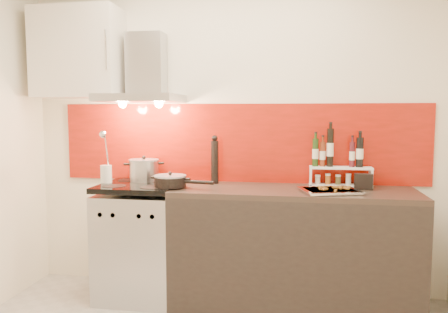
% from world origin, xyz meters
% --- Properties ---
extents(back_wall, '(3.40, 0.02, 2.60)m').
position_xyz_m(back_wall, '(0.00, 1.40, 1.30)').
color(back_wall, silver).
rests_on(back_wall, ground).
extents(backsplash, '(3.00, 0.02, 0.64)m').
position_xyz_m(backsplash, '(0.05, 1.39, 1.22)').
color(backsplash, maroon).
rests_on(backsplash, back_wall).
extents(range_stove, '(0.60, 0.60, 0.91)m').
position_xyz_m(range_stove, '(-0.70, 1.10, 0.44)').
color(range_stove, '#B7B7BA').
rests_on(range_stove, ground).
extents(counter, '(1.80, 0.60, 0.90)m').
position_xyz_m(counter, '(0.50, 1.10, 0.45)').
color(counter, black).
rests_on(counter, ground).
extents(range_hood, '(0.62, 0.50, 0.61)m').
position_xyz_m(range_hood, '(-0.70, 1.24, 1.74)').
color(range_hood, '#B7B7BA').
rests_on(range_hood, back_wall).
extents(upper_cabinet, '(0.70, 0.35, 0.72)m').
position_xyz_m(upper_cabinet, '(-1.25, 1.22, 1.95)').
color(upper_cabinet, beige).
rests_on(upper_cabinet, back_wall).
extents(stock_pot, '(0.24, 0.24, 0.21)m').
position_xyz_m(stock_pot, '(-0.72, 1.25, 1.00)').
color(stock_pot, '#B7B7BA').
rests_on(stock_pot, range_stove).
extents(saute_pan, '(0.47, 0.24, 0.11)m').
position_xyz_m(saute_pan, '(-0.41, 1.00, 0.95)').
color(saute_pan, black).
rests_on(saute_pan, range_stove).
extents(utensil_jar, '(0.09, 0.13, 0.43)m').
position_xyz_m(utensil_jar, '(-0.98, 1.09, 1.03)').
color(utensil_jar, silver).
rests_on(utensil_jar, range_stove).
extents(pepper_mill, '(0.06, 0.06, 0.39)m').
position_xyz_m(pepper_mill, '(-0.13, 1.27, 1.09)').
color(pepper_mill, black).
rests_on(pepper_mill, counter).
extents(step_shelf, '(0.47, 0.13, 0.45)m').
position_xyz_m(step_shelf, '(0.83, 1.28, 1.07)').
color(step_shelf, white).
rests_on(step_shelf, counter).
extents(caddy_box, '(0.14, 0.07, 0.11)m').
position_xyz_m(caddy_box, '(1.01, 1.17, 0.96)').
color(caddy_box, black).
rests_on(caddy_box, counter).
extents(baking_tray, '(0.47, 0.41, 0.03)m').
position_xyz_m(baking_tray, '(0.76, 1.00, 0.92)').
color(baking_tray, silver).
rests_on(baking_tray, counter).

